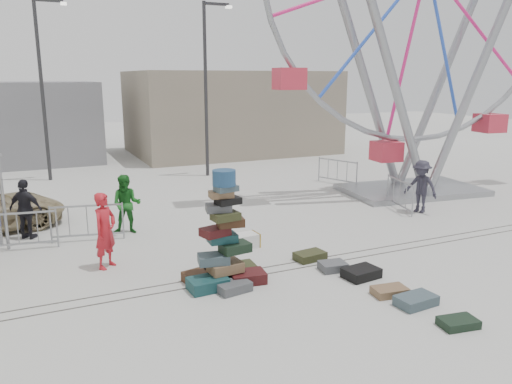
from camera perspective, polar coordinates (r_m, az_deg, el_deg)
name	(u,v)px	position (r m, az deg, el deg)	size (l,w,h in m)	color
ground	(270,285)	(11.67, 1.64, -10.53)	(90.00, 90.00, 0.00)	#9E9E99
track_line_near	(259,275)	(12.16, 0.37, -9.49)	(40.00, 0.04, 0.01)	#47443F
track_line_far	(252,270)	(12.50, -0.41, -8.85)	(40.00, 0.04, 0.01)	#47443F
building_right	(230,112)	(31.90, -2.95, 9.11)	(12.00, 8.00, 5.00)	gray
building_left	(2,122)	(31.71, -26.99, 7.16)	(10.00, 8.00, 4.40)	gray
lamp_post_right	(207,81)	(23.91, -5.57, 12.52)	(1.41, 0.25, 8.00)	#2D2D30
lamp_post_left	(44,81)	(24.60, -23.12, 11.58)	(1.41, 0.25, 8.00)	#2D2D30
suitcase_tower	(224,252)	(11.52, -3.69, -6.87)	(1.87, 1.67, 2.67)	#164043
steamer_trunk	(244,241)	(14.00, -1.39, -5.61)	(0.82, 0.47, 0.38)	silver
row_case_0	(310,256)	(13.19, 6.18, -7.27)	(0.80, 0.51, 0.21)	#32361B
row_case_1	(333,266)	(12.58, 8.78, -8.38)	(0.64, 0.51, 0.21)	#4E5155
row_case_2	(361,273)	(12.25, 11.94, -9.03)	(0.83, 0.59, 0.24)	black
row_case_3	(390,291)	(11.50, 15.03, -10.88)	(0.75, 0.47, 0.18)	brown
row_case_4	(416,300)	(11.16, 17.82, -11.72)	(0.86, 0.52, 0.22)	#3F525A
row_case_5	(458,323)	(10.57, 22.12, -13.67)	(0.72, 0.46, 0.17)	black
barricade_dummy_b	(18,231)	(15.13, -25.56, -4.05)	(2.00, 0.10, 1.10)	gray
barricade_dummy_c	(87,223)	(15.24, -18.72, -3.34)	(2.00, 0.10, 1.10)	gray
barricade_wheel_front	(400,195)	(18.59, 16.10, -0.28)	(2.00, 0.10, 1.10)	gray
barricade_wheel_back	(337,172)	(22.50, 9.27, 2.32)	(2.00, 0.10, 1.10)	gray
pedestrian_red	(105,231)	(12.90, -16.86, -4.24)	(0.70, 0.46, 1.92)	#B11923
pedestrian_green	(127,204)	(15.57, -14.57, -1.37)	(0.88, 0.69, 1.81)	#18601C
pedestrian_black	(26,209)	(16.04, -24.81, -1.80)	(1.05, 0.44, 1.78)	black
pedestrian_grey	(421,187)	(18.35, 18.33, 0.60)	(1.20, 0.69, 1.85)	#252430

